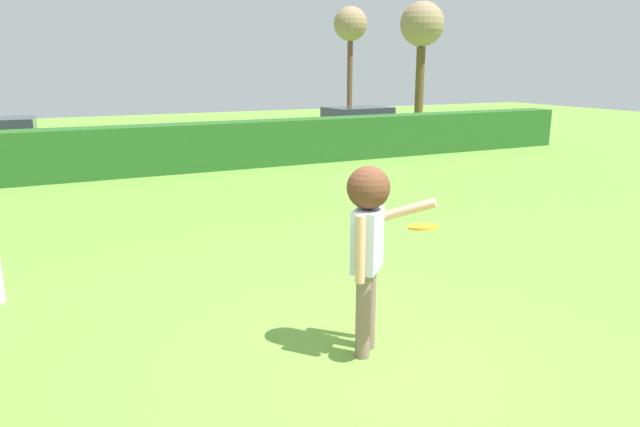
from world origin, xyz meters
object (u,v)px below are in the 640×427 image
object	(u,v)px
maple_tree	(422,28)
frisbee	(423,227)
person	(368,232)
birch_tree	(350,28)
parked_car_silver	(358,123)

from	to	relation	value
maple_tree	frisbee	bearing A→B (deg)	-125.15
person	maple_tree	distance (m)	22.94
person	frisbee	bearing A→B (deg)	-65.53
person	birch_tree	world-z (taller)	birch_tree
maple_tree	birch_tree	bearing A→B (deg)	145.18
frisbee	parked_car_silver	xyz separation A→B (m)	(7.48, 14.39, -0.67)
person	birch_tree	bearing A→B (deg)	61.83
person	frisbee	world-z (taller)	person
frisbee	maple_tree	world-z (taller)	maple_tree
frisbee	maple_tree	bearing A→B (deg)	54.85
frisbee	birch_tree	world-z (taller)	birch_tree
maple_tree	birch_tree	xyz separation A→B (m)	(-2.68, 1.86, 0.06)
birch_tree	frisbee	bearing A→B (deg)	-117.07
parked_car_silver	birch_tree	size ratio (longest dim) A/B	0.81
frisbee	person	bearing A→B (deg)	114.47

